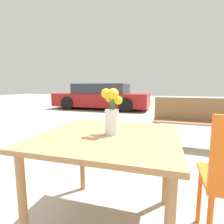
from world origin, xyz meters
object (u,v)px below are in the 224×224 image
flower_vase (112,115)px  bench_near (213,121)px  table_front (109,147)px  parked_car (101,97)px

flower_vase → bench_near: (1.06, 2.12, -0.37)m
table_front → parked_car: (-2.69, 6.58, -0.05)m
table_front → flower_vase: 0.23m
flower_vase → parked_car: (-2.71, 6.58, -0.28)m
table_front → bench_near: 2.38m
table_front → flower_vase: size_ratio=3.02×
bench_near → parked_car: bearing=130.2°
table_front → bench_near: bench_near is taller
bench_near → flower_vase: bearing=-116.6°
table_front → bench_near: bearing=62.9°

